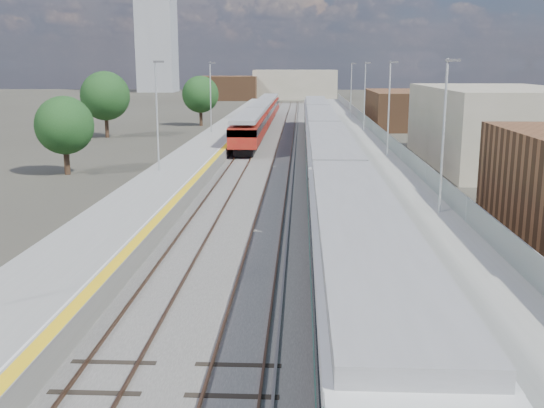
{
  "coord_description": "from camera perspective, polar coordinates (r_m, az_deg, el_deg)",
  "views": [
    {
      "loc": [
        -0.3,
        -9.3,
        8.21
      ],
      "look_at": [
        -1.58,
        18.08,
        2.2
      ],
      "focal_mm": 42.0,
      "sensor_mm": 36.0,
      "label": 1
    }
  ],
  "objects": [
    {
      "name": "green_train",
      "position": [
        49.73,
        4.75,
        5.51
      ],
      "size": [
        2.98,
        82.87,
        3.28
      ],
      "color": "black",
      "rests_on": "ground"
    },
    {
      "name": "ballast_bed",
      "position": [
        62.36,
        0.86,
        4.83
      ],
      "size": [
        10.5,
        155.0,
        0.06
      ],
      "primitive_type": "cube",
      "color": "#565451",
      "rests_on": "ground"
    },
    {
      "name": "platform_left",
      "position": [
        62.87,
        -5.37,
        5.28
      ],
      "size": [
        4.3,
        155.0,
        8.52
      ],
      "color": "slate",
      "rests_on": "ground"
    },
    {
      "name": "tracks",
      "position": [
        64.0,
        1.45,
        5.09
      ],
      "size": [
        8.96,
        160.0,
        0.17
      ],
      "color": "#4C3323",
      "rests_on": "ground"
    },
    {
      "name": "tree_b",
      "position": [
        75.75,
        -14.73,
        9.35
      ],
      "size": [
        5.56,
        5.56,
        7.54
      ],
      "color": "#382619",
      "rests_on": "ground"
    },
    {
      "name": "red_train",
      "position": [
        82.29,
        -0.97,
        8.02
      ],
      "size": [
        2.66,
        53.92,
        3.35
      ],
      "color": "black",
      "rests_on": "ground"
    },
    {
      "name": "ground",
      "position": [
        59.86,
        2.94,
        4.47
      ],
      "size": [
        320.0,
        320.0,
        0.0
      ],
      "primitive_type": "plane",
      "color": "#47443A",
      "rests_on": "ground"
    },
    {
      "name": "platform_right",
      "position": [
        62.51,
        7.81,
        5.2
      ],
      "size": [
        4.7,
        155.0,
        8.52
      ],
      "color": "slate",
      "rests_on": "ground"
    },
    {
      "name": "tree_c",
      "position": [
        88.5,
        -6.44,
        9.74
      ],
      "size": [
        5.0,
        5.0,
        6.78
      ],
      "color": "#382619",
      "rests_on": "ground"
    },
    {
      "name": "buildings",
      "position": [
        148.98,
        -4.31,
        13.29
      ],
      "size": [
        72.0,
        185.5,
        40.0
      ],
      "color": "brown",
      "rests_on": "ground"
    },
    {
      "name": "tree_d",
      "position": [
        80.17,
        18.31,
        8.53
      ],
      "size": [
        4.35,
        4.35,
        5.89
      ],
      "color": "#382619",
      "rests_on": "ground"
    },
    {
      "name": "tree_a",
      "position": [
        50.71,
        -18.12,
        6.71
      ],
      "size": [
        4.4,
        4.4,
        5.96
      ],
      "color": "#382619",
      "rests_on": "ground"
    }
  ]
}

